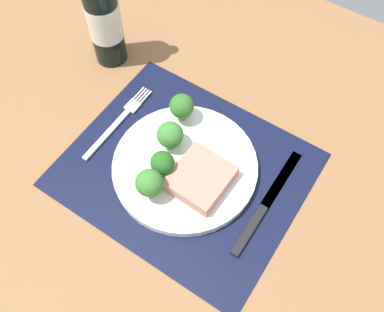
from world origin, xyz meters
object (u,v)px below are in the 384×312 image
(plate, at_px, (185,167))
(wine_bottle, at_px, (103,14))
(fork, at_px, (118,122))
(knife, at_px, (262,209))
(steak, at_px, (201,178))

(plate, xyz_separation_m, wine_bottle, (-0.28, 0.14, 0.10))
(fork, distance_m, knife, 0.31)
(fork, distance_m, wine_bottle, 0.20)
(fork, relative_size, knife, 0.83)
(fork, bearing_deg, knife, -1.68)
(plate, relative_size, steak, 2.60)
(steak, distance_m, fork, 0.21)
(plate, distance_m, fork, 0.16)
(plate, distance_m, wine_bottle, 0.33)
(fork, height_order, wine_bottle, wine_bottle)
(steak, height_order, wine_bottle, wine_bottle)
(plate, bearing_deg, steak, -18.41)
(knife, height_order, wine_bottle, wine_bottle)
(wine_bottle, bearing_deg, fork, -47.04)
(plate, xyz_separation_m, knife, (0.15, 0.01, -0.00))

